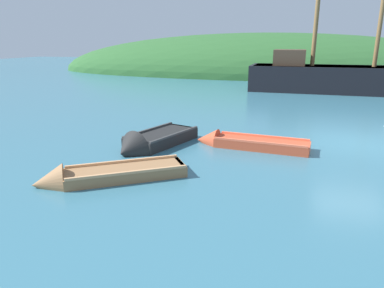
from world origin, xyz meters
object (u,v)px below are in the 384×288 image
(sailing_ship, at_px, (335,82))
(rowboat_portside, at_px, (245,144))
(rowboat_near_dock, at_px, (101,177))
(rowboat_far, at_px, (151,143))

(sailing_ship, bearing_deg, rowboat_portside, -104.70)
(rowboat_near_dock, distance_m, rowboat_portside, 5.20)
(sailing_ship, xyz_separation_m, rowboat_far, (-7.62, -16.41, -0.58))
(rowboat_far, bearing_deg, sailing_ship, 174.33)
(sailing_ship, height_order, rowboat_portside, sailing_ship)
(sailing_ship, bearing_deg, rowboat_far, -113.42)
(rowboat_far, bearing_deg, rowboat_portside, 124.73)
(rowboat_portside, bearing_deg, rowboat_far, 21.36)
(rowboat_near_dock, relative_size, rowboat_portside, 0.96)
(rowboat_near_dock, bearing_deg, rowboat_portside, -162.22)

